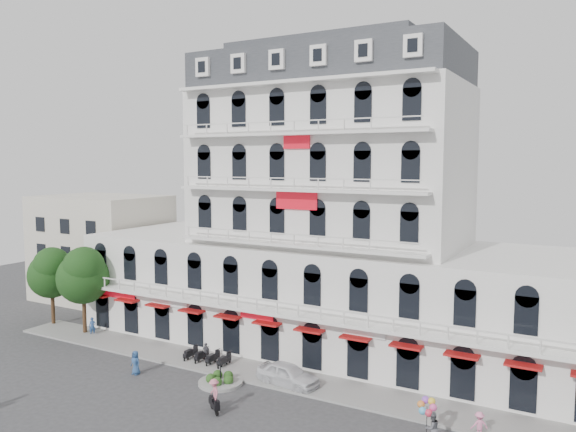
{
  "coord_description": "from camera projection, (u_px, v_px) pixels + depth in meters",
  "views": [
    {
      "loc": [
        20.21,
        -25.6,
        15.94
      ],
      "look_at": [
        0.32,
        10.0,
        11.97
      ],
      "focal_mm": 35.0,
      "sensor_mm": 36.0,
      "label": 1
    }
  ],
  "objects": [
    {
      "name": "tree_west_inner",
      "position": [
        83.0,
        274.0,
        51.46
      ],
      "size": [
        4.76,
        4.76,
        8.25
      ],
      "color": "#382314",
      "rests_on": "ground"
    },
    {
      "name": "main_building",
      "position": [
        330.0,
        231.0,
        48.27
      ],
      "size": [
        45.0,
        15.0,
        25.8
      ],
      "color": "silver",
      "rests_on": "ground"
    },
    {
      "name": "rider_center",
      "position": [
        214.0,
        395.0,
        35.66
      ],
      "size": [
        1.42,
        1.19,
        2.2
      ],
      "rotation": [
        0.0,
        0.0,
        5.62
      ],
      "color": "black",
      "rests_on": "ground"
    },
    {
      "name": "parked_scooter_row",
      "position": [
        207.0,
        364.0,
        44.33
      ],
      "size": [
        4.4,
        1.8,
        1.1
      ],
      "primitive_type": null,
      "color": "black",
      "rests_on": "ground"
    },
    {
      "name": "pedestrian_left",
      "position": [
        136.0,
        363.0,
        42.06
      ],
      "size": [
        0.95,
        0.68,
        1.81
      ],
      "primitive_type": "imported",
      "rotation": [
        0.0,
        0.0,
        -0.13
      ],
      "color": "#2A4C7F",
      "rests_on": "ground"
    },
    {
      "name": "pedestrian_right",
      "position": [
        479.0,
        425.0,
        32.38
      ],
      "size": [
        1.16,
        1.03,
        1.56
      ],
      "primitive_type": "imported",
      "rotation": [
        0.0,
        0.0,
        3.71
      ],
      "color": "pink",
      "rests_on": "ground"
    },
    {
      "name": "pedestrian_far",
      "position": [
        92.0,
        326.0,
        51.48
      ],
      "size": [
        0.72,
        0.71,
        1.68
      ],
      "primitive_type": "imported",
      "rotation": [
        0.0,
        0.0,
        0.75
      ],
      "color": "navy",
      "rests_on": "ground"
    },
    {
      "name": "traffic_island",
      "position": [
        221.0,
        381.0,
        40.25
      ],
      "size": [
        3.2,
        3.2,
        1.6
      ],
      "color": "gray",
      "rests_on": "ground"
    },
    {
      "name": "sidewalk",
      "position": [
        278.0,
        377.0,
        41.41
      ],
      "size": [
        53.0,
        4.0,
        0.16
      ],
      "primitive_type": "cube",
      "color": "gray",
      "rests_on": "ground"
    },
    {
      "name": "pedestrian_mid",
      "position": [
        206.0,
        352.0,
        44.87
      ],
      "size": [
        0.94,
        0.58,
        1.5
      ],
      "primitive_type": "imported",
      "rotation": [
        0.0,
        0.0,
        2.87
      ],
      "color": "#515057",
      "rests_on": "ground"
    },
    {
      "name": "tree_west_outer",
      "position": [
        52.0,
        271.0,
        54.35
      ],
      "size": [
        4.5,
        4.48,
        7.76
      ],
      "color": "#382314",
      "rests_on": "ground"
    },
    {
      "name": "parked_car",
      "position": [
        288.0,
        374.0,
        39.99
      ],
      "size": [
        4.96,
        2.47,
        1.62
      ],
      "primitive_type": "imported",
      "rotation": [
        0.0,
        0.0,
        1.45
      ],
      "color": "white",
      "rests_on": "ground"
    },
    {
      "name": "ground",
      "position": [
        202.0,
        428.0,
        33.6
      ],
      "size": [
        120.0,
        120.0,
        0.0
      ],
      "primitive_type": "plane",
      "color": "#38383A",
      "rests_on": "ground"
    },
    {
      "name": "balloon_vendor",
      "position": [
        431.0,
        421.0,
        31.81
      ],
      "size": [
        1.53,
        1.39,
        2.45
      ],
      "color": "#5D5E65",
      "rests_on": "ground"
    },
    {
      "name": "flank_building_west",
      "position": [
        102.0,
        248.0,
        64.96
      ],
      "size": [
        14.0,
        10.0,
        12.0
      ],
      "primitive_type": "cube",
      "color": "beige",
      "rests_on": "ground"
    }
  ]
}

